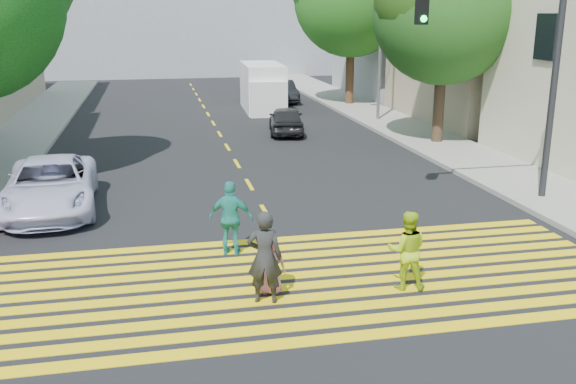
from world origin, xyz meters
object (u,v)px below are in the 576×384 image
object	(u,v)px
white_sedan	(50,186)
dark_car_parked	(282,91)
tree_right_near	(447,4)
pedestrian_woman	(407,250)
silver_car	(257,91)
pedestrian_extra	(231,218)
pedestrian_child	(270,264)
pedestrian_man	(265,257)
traffic_signal	(518,57)
dark_car_near	(286,120)
white_van	(263,89)

from	to	relation	value
white_sedan	dark_car_parked	size ratio (longest dim) A/B	1.31
white_sedan	tree_right_near	bearing A→B (deg)	21.02
dark_car_parked	pedestrian_woman	bearing A→B (deg)	-96.87
white_sedan	silver_car	world-z (taller)	white_sedan
pedestrian_woman	white_sedan	size ratio (longest dim) A/B	0.31
pedestrian_extra	pedestrian_child	bearing A→B (deg)	120.04
pedestrian_extra	silver_car	xyz separation A→B (m)	(4.69, 25.27, -0.20)
tree_right_near	pedestrian_man	world-z (taller)	tree_right_near
tree_right_near	pedestrian_man	bearing A→B (deg)	-125.70
pedestrian_man	white_sedan	size ratio (longest dim) A/B	0.35
pedestrian_woman	traffic_signal	bearing A→B (deg)	-119.63
pedestrian_child	dark_car_parked	xyz separation A→B (m)	(5.70, 27.12, 0.05)
silver_car	dark_car_parked	xyz separation A→B (m)	(1.49, -0.38, -0.00)
pedestrian_child	silver_car	world-z (taller)	silver_car
tree_right_near	pedestrian_woman	xyz separation A→B (m)	(-6.78, -13.31, -4.80)
traffic_signal	dark_car_near	bearing A→B (deg)	107.66
pedestrian_man	pedestrian_woman	world-z (taller)	pedestrian_man
dark_car_near	pedestrian_woman	bearing A→B (deg)	95.19
pedestrian_man	pedestrian_woman	xyz separation A→B (m)	(2.83, 0.05, -0.10)
white_van	white_sedan	bearing A→B (deg)	-114.49
pedestrian_woman	pedestrian_child	xyz separation A→B (m)	(-2.65, 0.33, -0.20)
white_van	traffic_signal	bearing A→B (deg)	-76.28
pedestrian_man	silver_car	bearing A→B (deg)	-84.01
tree_right_near	dark_car_parked	world-z (taller)	tree_right_near
white_van	traffic_signal	world-z (taller)	traffic_signal
tree_right_near	pedestrian_child	world-z (taller)	tree_right_near
tree_right_near	white_van	xyz separation A→B (m)	(-5.49, 10.82, -4.38)
dark_car_parked	traffic_signal	world-z (taller)	traffic_signal
dark_car_near	pedestrian_extra	bearing A→B (deg)	82.51
pedestrian_extra	white_sedan	size ratio (longest dim) A/B	0.33
tree_right_near	pedestrian_child	xyz separation A→B (m)	(-9.43, -12.98, -5.00)
silver_car	white_van	xyz separation A→B (m)	(-0.27, -3.70, 0.57)
pedestrian_extra	white_van	size ratio (longest dim) A/B	0.31
pedestrian_man	dark_car_parked	distance (m)	28.12
pedestrian_woman	dark_car_parked	xyz separation A→B (m)	(3.04, 27.45, -0.15)
white_van	dark_car_near	bearing A→B (deg)	-88.78
pedestrian_woman	dark_car_near	bearing A→B (deg)	-77.99
dark_car_parked	dark_car_near	bearing A→B (deg)	-101.04
white_sedan	pedestrian_child	bearing A→B (deg)	-56.19
pedestrian_man	pedestrian_child	distance (m)	0.52
pedestrian_man	silver_car	world-z (taller)	pedestrian_man
pedestrian_extra	dark_car_parked	bearing A→B (deg)	-86.07
pedestrian_child	dark_car_near	xyz separation A→B (m)	(3.75, 16.63, 0.03)
dark_car_parked	traffic_signal	size ratio (longest dim) A/B	0.61
dark_car_near	white_sedan	bearing A→B (deg)	58.20
pedestrian_woman	white_sedan	bearing A→B (deg)	-26.49
white_sedan	dark_car_near	xyz separation A→B (m)	(8.68, 10.09, -0.08)
tree_right_near	traffic_signal	xyz separation A→B (m)	(-1.76, -8.36, -1.47)
tree_right_near	pedestrian_extra	bearing A→B (deg)	-132.67
pedestrian_woman	silver_car	bearing A→B (deg)	-77.48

